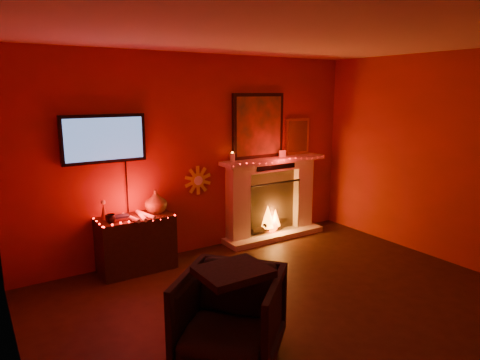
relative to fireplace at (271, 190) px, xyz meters
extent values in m
plane|color=black|center=(-1.14, -2.39, -0.72)|extent=(5.00, 5.00, 0.00)
plane|color=beige|center=(-1.14, -2.39, 1.98)|extent=(5.00, 5.00, 0.00)
plane|color=maroon|center=(-1.14, 0.11, 0.63)|extent=(5.00, 0.00, 5.00)
plane|color=maroon|center=(-3.64, -2.39, 0.63)|extent=(0.00, 5.00, 5.00)
cube|color=beige|center=(0.01, -0.09, -0.68)|extent=(1.65, 0.40, 0.08)
cube|color=beige|center=(-0.59, 0.00, -0.17)|extent=(0.30, 0.22, 0.95)
cube|color=beige|center=(0.61, 0.00, -0.17)|extent=(0.30, 0.22, 0.95)
cube|color=beige|center=(0.01, 0.00, 0.38)|extent=(1.50, 0.22, 0.14)
cube|color=beige|center=(0.01, -0.06, 0.48)|extent=(1.72, 0.34, 0.06)
cube|color=#7E6049|center=(0.01, 0.06, -0.17)|extent=(0.90, 0.10, 0.95)
cube|color=black|center=(0.01, -0.12, -0.25)|extent=(0.90, 0.02, 0.78)
cylinder|color=black|center=(-0.09, -0.03, -0.58)|extent=(0.55, 0.09, 0.09)
cylinder|color=black|center=(0.09, -0.01, -0.52)|extent=(0.51, 0.18, 0.08)
cone|color=orange|center=(-0.07, -0.03, -0.39)|extent=(0.20, 0.20, 0.34)
cone|color=orange|center=(0.08, -0.02, -0.43)|extent=(0.16, 0.16, 0.26)
sphere|color=#FF3F07|center=(0.01, -0.03, -0.56)|extent=(0.18, 0.18, 0.18)
cube|color=black|center=(-0.19, 0.08, 0.98)|extent=(0.88, 0.05, 0.95)
cube|color=#C7481A|center=(-0.19, 0.05, 0.98)|extent=(0.78, 0.01, 0.85)
cube|color=gold|center=(0.56, 0.08, 0.79)|extent=(0.46, 0.04, 0.56)
cube|color=#A17025|center=(0.56, 0.06, 0.79)|extent=(0.38, 0.01, 0.48)
cylinder|color=beige|center=(-0.69, -0.01, 0.57)|extent=(0.07, 0.07, 0.12)
cube|color=white|center=(0.19, -0.03, 0.56)|extent=(0.12, 0.01, 0.10)
cube|color=black|center=(-2.44, 0.07, 0.93)|extent=(1.00, 0.06, 0.58)
cube|color=#4773B6|center=(-2.44, 0.03, 0.93)|extent=(0.92, 0.01, 0.50)
cylinder|color=black|center=(-2.19, 0.08, 0.31)|extent=(0.02, 0.02, 0.66)
cylinder|color=yellow|center=(-1.19, 0.09, 0.28)|extent=(0.20, 0.03, 0.20)
cylinder|color=white|center=(-1.19, 0.08, 0.28)|extent=(0.13, 0.01, 0.13)
cube|color=black|center=(-2.18, -0.13, -0.38)|extent=(0.91, 0.46, 0.69)
imported|color=brown|center=(-1.89, -0.11, 0.12)|extent=(0.28, 0.28, 0.29)
imported|color=black|center=(-2.50, -0.20, 0.02)|extent=(0.12, 0.12, 0.09)
cylinder|color=white|center=(-2.26, -0.23, -0.01)|extent=(0.12, 0.38, 0.05)
cylinder|color=white|center=(-2.13, -0.23, -0.01)|extent=(0.09, 0.38, 0.05)
cylinder|color=white|center=(-2.07, -0.20, -0.01)|extent=(0.13, 0.38, 0.05)
cube|color=#511817|center=(-2.37, -0.18, -0.01)|extent=(0.20, 0.14, 0.03)
cube|color=#1B2D41|center=(-2.36, -0.17, 0.01)|extent=(0.17, 0.12, 0.02)
imported|color=black|center=(-2.14, -2.30, -0.35)|extent=(1.16, 1.16, 0.76)
camera|label=1|loc=(-3.83, -5.07, 1.48)|focal=32.00mm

